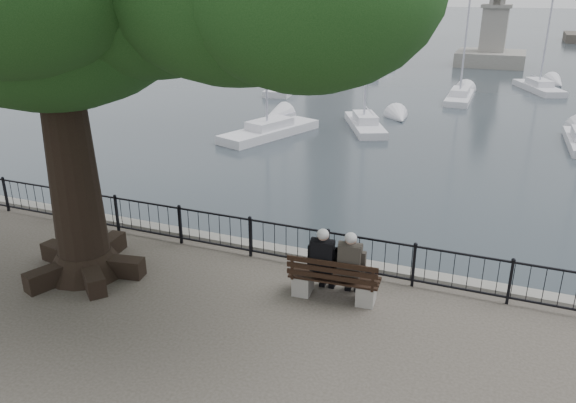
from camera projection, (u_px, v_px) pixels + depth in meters
The scene contains 12 objects.
harbor at pixel (295, 272), 14.24m from camera, with size 260.00×260.00×1.20m.
railing at pixel (288, 242), 13.43m from camera, with size 22.06×0.06×1.00m.
bench at pixel (334, 284), 11.96m from camera, with size 1.97×0.71×1.02m.
person_left at pixel (324, 264), 11.99m from camera, with size 0.49×0.82×1.62m.
person_right at pixel (351, 268), 11.82m from camera, with size 0.49×0.82×1.62m.
lion_monument at pixel (493, 40), 53.49m from camera, with size 6.24×6.24×9.15m.
sailboat_a at pixel (270, 130), 28.90m from camera, with size 3.59×6.22×10.63m.
sailboat_b at pixel (365, 122), 30.35m from camera, with size 3.50×5.31×11.90m.
sailboat_e at pixel (286, 86), 41.04m from camera, with size 2.44×6.33×14.54m.
sailboat_f at pixel (460, 96), 37.66m from camera, with size 1.52×5.38×11.19m.
sailboat_g at pixel (539, 87), 41.10m from camera, with size 3.73×6.00×11.02m.
sailboat_h at pixel (369, 71), 48.13m from camera, with size 2.91×6.03×12.48m.
Camera 1 is at (4.54, -8.79, 6.32)m, focal length 35.00 mm.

